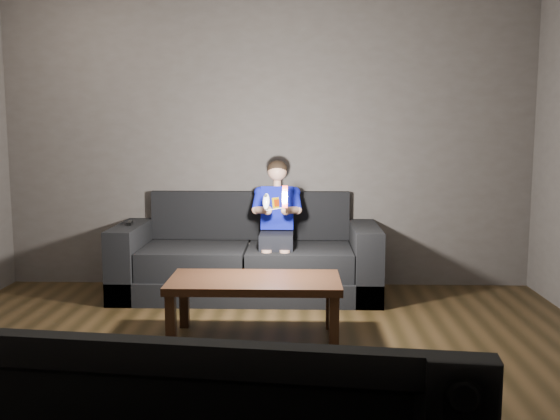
{
  "coord_description": "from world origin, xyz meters",
  "views": [
    {
      "loc": [
        0.31,
        -3.43,
        1.5
      ],
      "look_at": [
        0.15,
        1.55,
        0.85
      ],
      "focal_mm": 40.0,
      "sensor_mm": 36.0,
      "label": 1
    }
  ],
  "objects": [
    {
      "name": "floor",
      "position": [
        0.0,
        0.0,
        0.0
      ],
      "size": [
        5.0,
        5.0,
        0.0
      ],
      "primitive_type": "plane",
      "color": "black",
      "rests_on": "ground"
    },
    {
      "name": "back_wall",
      "position": [
        0.0,
        2.5,
        1.35
      ],
      "size": [
        5.0,
        0.04,
        2.7
      ],
      "primitive_type": "cube",
      "color": "#3E3936",
      "rests_on": "ground"
    },
    {
      "name": "front_wall",
      "position": [
        0.0,
        -2.5,
        1.35
      ],
      "size": [
        5.0,
        0.04,
        2.7
      ],
      "primitive_type": "cube",
      "color": "#3E3936",
      "rests_on": "ground"
    },
    {
      "name": "sofa",
      "position": [
        -0.16,
        2.16,
        0.3
      ],
      "size": [
        2.36,
        1.02,
        0.91
      ],
      "color": "black",
      "rests_on": "floor"
    },
    {
      "name": "child",
      "position": [
        0.1,
        2.09,
        0.74
      ],
      "size": [
        0.44,
        0.54,
        1.08
      ],
      "color": "black",
      "rests_on": "sofa"
    },
    {
      "name": "wii_remote_red",
      "position": [
        0.19,
        1.68,
        0.94
      ],
      "size": [
        0.05,
        0.07,
        0.19
      ],
      "color": "red",
      "rests_on": "child"
    },
    {
      "name": "nunchuk_white",
      "position": [
        0.03,
        1.68,
        0.9
      ],
      "size": [
        0.07,
        0.09,
        0.15
      ],
      "color": "silver",
      "rests_on": "child"
    },
    {
      "name": "wii_remote_black",
      "position": [
        -1.22,
        2.08,
        0.66
      ],
      "size": [
        0.06,
        0.15,
        0.03
      ],
      "color": "black",
      "rests_on": "sofa"
    },
    {
      "name": "coffee_table",
      "position": [
        -0.01,
        0.89,
        0.38
      ],
      "size": [
        1.22,
        0.62,
        0.44
      ],
      "color": "black",
      "rests_on": "floor"
    }
  ]
}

